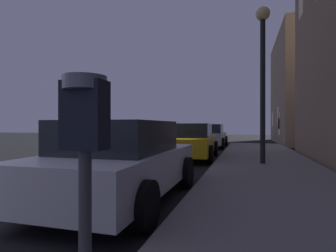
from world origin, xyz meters
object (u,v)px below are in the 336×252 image
object	(u,v)px
car_yellow_cab	(191,141)
car_silver	(209,136)
parking_meter	(85,155)
car_white	(122,161)
street_lamp	(263,58)

from	to	relation	value
car_yellow_cab	car_silver	world-z (taller)	same
car_yellow_cab	car_silver	xyz separation A→B (m)	(0.00, 5.83, -0.00)
parking_meter	car_yellow_cab	xyz separation A→B (m)	(-1.47, 9.77, -0.52)
car_yellow_cab	car_white	bearing A→B (deg)	-90.00
car_yellow_cab	street_lamp	xyz separation A→B (m)	(2.66, -1.77, 2.78)
car_white	car_yellow_cab	size ratio (longest dim) A/B	0.95
car_white	street_lamp	size ratio (longest dim) A/B	0.82
car_silver	street_lamp	size ratio (longest dim) A/B	0.82
parking_meter	car_white	bearing A→B (deg)	113.35
car_white	street_lamp	world-z (taller)	street_lamp
car_yellow_cab	car_silver	bearing A→B (deg)	90.00
parking_meter	car_silver	bearing A→B (deg)	95.37
car_silver	street_lamp	world-z (taller)	street_lamp
parking_meter	car_yellow_cab	bearing A→B (deg)	98.53
parking_meter	car_silver	size ratio (longest dim) A/B	0.35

